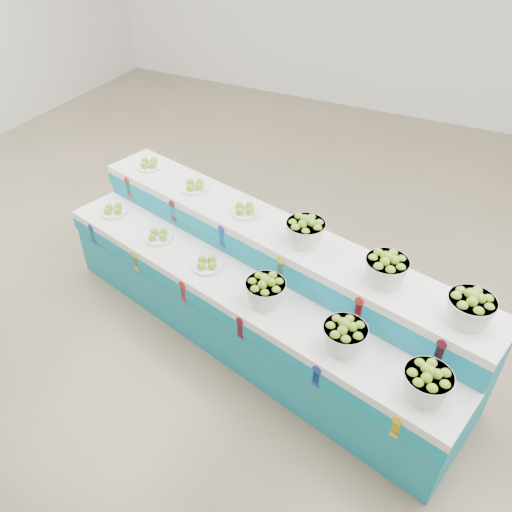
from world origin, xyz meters
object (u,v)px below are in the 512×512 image
at_px(basket_lower_left, 266,290).
at_px(plate_upper_mid, 194,185).
at_px(display_stand, 256,289).
at_px(basket_upper_right, 470,308).

relative_size(basket_lower_left, plate_upper_mid, 1.26).
relative_size(display_stand, basket_lower_left, 12.40).
height_order(basket_lower_left, basket_upper_right, basket_upper_right).
height_order(basket_lower_left, plate_upper_mid, plate_upper_mid).
height_order(display_stand, basket_upper_right, basket_upper_right).
distance_m(basket_lower_left, basket_upper_right, 1.45).
relative_size(display_stand, basket_upper_right, 12.40).
bearing_deg(plate_upper_mid, basket_lower_left, -35.53).
bearing_deg(plate_upper_mid, display_stand, -28.74).
height_order(display_stand, basket_lower_left, display_stand).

